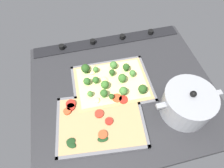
% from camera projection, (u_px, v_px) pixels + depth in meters
% --- Properties ---
extents(ground_plane, '(0.80, 0.69, 0.03)m').
position_uv_depth(ground_plane, '(123.00, 91.00, 0.86)').
color(ground_plane, '#28282B').
extents(stove_control_panel, '(0.77, 0.07, 0.03)m').
position_uv_depth(stove_control_panel, '(108.00, 41.00, 1.02)').
color(stove_control_panel, black).
rests_on(stove_control_panel, ground_plane).
extents(baking_tray_front, '(0.35, 0.27, 0.01)m').
position_uv_depth(baking_tray_front, '(112.00, 84.00, 0.86)').
color(baking_tray_front, slate).
rests_on(baking_tray_front, ground_plane).
extents(broccoli_pizza, '(0.33, 0.25, 0.06)m').
position_uv_depth(broccoli_pizza, '(111.00, 81.00, 0.84)').
color(broccoli_pizza, tan).
rests_on(broccoli_pizza, baking_tray_front).
extents(baking_tray_back, '(0.37, 0.29, 0.01)m').
position_uv_depth(baking_tray_back, '(101.00, 122.00, 0.76)').
color(baking_tray_back, slate).
rests_on(baking_tray_back, ground_plane).
extents(veggie_pizza_back, '(0.34, 0.26, 0.02)m').
position_uv_depth(veggie_pizza_back, '(100.00, 120.00, 0.75)').
color(veggie_pizza_back, tan).
rests_on(veggie_pizza_back, baking_tray_back).
extents(cooking_pot, '(0.27, 0.20, 0.14)m').
position_uv_depth(cooking_pot, '(187.00, 103.00, 0.74)').
color(cooking_pot, gray).
rests_on(cooking_pot, ground_plane).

